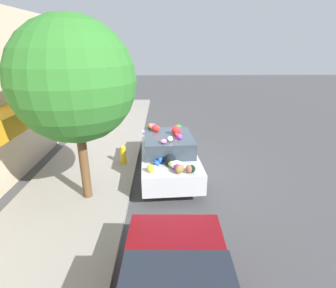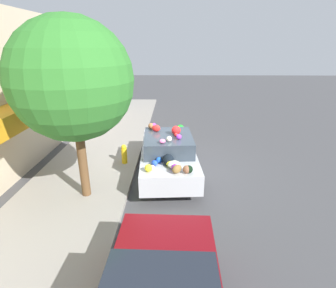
% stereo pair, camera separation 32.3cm
% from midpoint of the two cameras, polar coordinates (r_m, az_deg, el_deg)
% --- Properties ---
extents(ground_plane, '(60.00, 60.00, 0.00)m').
position_cam_midpoint_polar(ground_plane, '(9.03, -1.20, -6.24)').
color(ground_plane, '#424244').
extents(sidewalk_curb, '(24.00, 3.20, 0.12)m').
position_cam_midpoint_polar(sidewalk_curb, '(9.40, -17.98, -5.76)').
color(sidewalk_curb, gray).
rests_on(sidewalk_curb, ground).
extents(building_facade, '(18.00, 1.20, 5.20)m').
position_cam_midpoint_polar(building_facade, '(9.50, -32.92, 8.30)').
color(building_facade, '#C6B293').
rests_on(building_facade, ground).
extents(street_tree, '(2.99, 2.99, 4.67)m').
position_cam_midpoint_polar(street_tree, '(6.84, -21.13, 12.63)').
color(street_tree, brown).
rests_on(street_tree, sidewalk_curb).
extents(fire_hydrant, '(0.20, 0.20, 0.70)m').
position_cam_midpoint_polar(fire_hydrant, '(9.40, -10.66, -2.31)').
color(fire_hydrant, gold).
rests_on(fire_hydrant, sidewalk_curb).
extents(art_car, '(4.18, 1.98, 1.69)m').
position_cam_midpoint_polar(art_car, '(8.67, -1.03, -2.05)').
color(art_car, '#B7BABF').
rests_on(art_car, ground).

